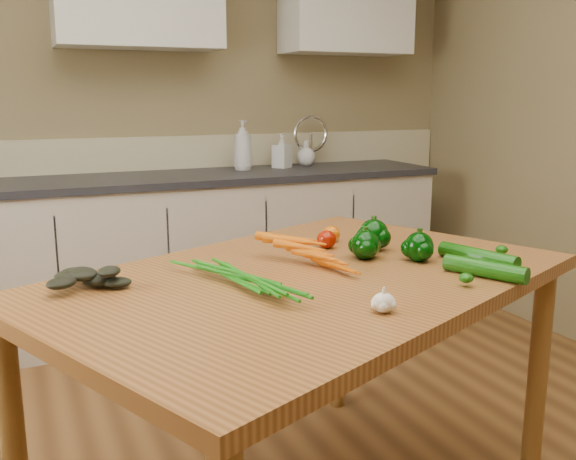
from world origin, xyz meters
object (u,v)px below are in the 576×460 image
at_px(table, 306,304).
at_px(zucchini_b, 485,269).
at_px(soap_bottle_a, 243,145).
at_px(pepper_c, 419,247).
at_px(tomato_b, 331,234).
at_px(pepper_b, 374,235).
at_px(carrot_bunch, 289,259).
at_px(tomato_a, 327,239).
at_px(pepper_a, 365,245).
at_px(soap_bottle_b, 282,151).
at_px(zucchini_a, 478,256).
at_px(tomato_c, 373,231).
at_px(soap_bottle_c, 306,153).
at_px(leafy_greens, 84,270).
at_px(garlic_bulb, 383,303).

xyz_separation_m(table, zucchini_b, (0.46, -0.23, 0.12)).
distance_m(soap_bottle_a, pepper_c, 2.04).
distance_m(table, tomato_b, 0.45).
bearing_deg(pepper_b, carrot_bunch, -159.27).
bearing_deg(pepper_c, tomato_a, 124.55).
xyz_separation_m(table, pepper_a, (0.25, 0.09, 0.14)).
bearing_deg(zucchini_b, pepper_c, 106.53).
relative_size(soap_bottle_b, pepper_c, 2.30).
bearing_deg(zucchini_a, tomato_c, 107.23).
distance_m(pepper_c, zucchini_b, 0.24).
height_order(soap_bottle_c, zucchini_a, soap_bottle_c).
bearing_deg(leafy_greens, tomato_b, 15.54).
bearing_deg(zucchini_a, zucchini_b, -122.32).
distance_m(soap_bottle_c, garlic_bulb, 2.66).
relative_size(pepper_a, tomato_a, 1.35).
height_order(pepper_a, pepper_b, pepper_b).
relative_size(soap_bottle_a, soap_bottle_b, 1.42).
distance_m(soap_bottle_c, pepper_c, 2.19).
relative_size(table, zucchini_a, 6.83).
bearing_deg(zucchini_a, tomato_b, 121.41).
bearing_deg(zucchini_b, garlic_bulb, -161.69).
relative_size(leafy_greens, tomato_b, 3.56).
bearing_deg(tomato_c, zucchini_b, -85.00).
distance_m(garlic_bulb, pepper_a, 0.52).
distance_m(pepper_c, zucchini_a, 0.18).
relative_size(soap_bottle_b, tomato_a, 3.12).
relative_size(carrot_bunch, pepper_c, 3.14).
distance_m(tomato_c, zucchini_b, 0.54).
bearing_deg(zucchini_b, tomato_b, 108.65).
bearing_deg(table, leafy_greens, 146.61).
relative_size(soap_bottle_c, pepper_a, 1.72).
relative_size(soap_bottle_b, soap_bottle_c, 1.34).
bearing_deg(leafy_greens, tomato_a, 11.40).
height_order(pepper_c, zucchini_b, pepper_c).
height_order(leafy_greens, zucchini_a, leafy_greens).
relative_size(garlic_bulb, pepper_b, 0.56).
bearing_deg(pepper_b, tomato_b, 114.72).
xyz_separation_m(leafy_greens, pepper_c, (1.00, -0.11, -0.01)).
height_order(soap_bottle_a, tomato_c, soap_bottle_a).
bearing_deg(soap_bottle_c, pepper_c, 147.48).
distance_m(soap_bottle_a, garlic_bulb, 2.46).
distance_m(garlic_bulb, tomato_b, 0.76).
relative_size(table, pepper_a, 20.04).
distance_m(carrot_bunch, zucchini_b, 0.57).
bearing_deg(tomato_a, zucchini_b, -63.01).
height_order(pepper_b, pepper_c, pepper_b).
height_order(carrot_bunch, leafy_greens, leafy_greens).
distance_m(pepper_b, tomato_a, 0.16).
bearing_deg(soap_bottle_c, garlic_bulb, 142.15).
distance_m(soap_bottle_b, zucchini_b, 2.31).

